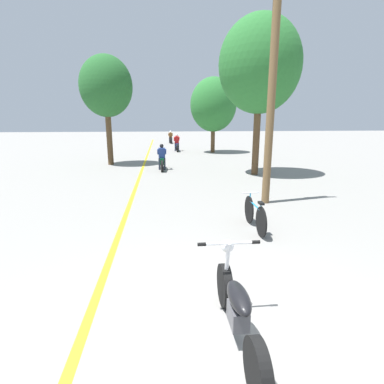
{
  "coord_description": "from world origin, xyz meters",
  "views": [
    {
      "loc": [
        -0.65,
        -2.96,
        2.65
      ],
      "look_at": [
        0.06,
        4.09,
        0.9
      ],
      "focal_mm": 28.0,
      "sensor_mm": 36.0,
      "label": 1
    }
  ],
  "objects_px": {
    "roadside_tree_right_near": "(260,65)",
    "utility_pole": "(272,86)",
    "motorcycle_rider_mid": "(177,144)",
    "bicycle_parked": "(255,214)",
    "motorcycle_rider_lead": "(162,160)",
    "motorcycle_foreground": "(237,309)",
    "roadside_tree_left": "(106,87)",
    "motorcycle_rider_far": "(171,138)",
    "roadside_tree_right_far": "(213,105)"
  },
  "relations": [
    {
      "from": "utility_pole",
      "to": "bicycle_parked",
      "type": "bearing_deg",
      "value": -115.1
    },
    {
      "from": "roadside_tree_left",
      "to": "roadside_tree_right_near",
      "type": "bearing_deg",
      "value": -27.93
    },
    {
      "from": "motorcycle_rider_mid",
      "to": "motorcycle_rider_far",
      "type": "relative_size",
      "value": 1.1
    },
    {
      "from": "utility_pole",
      "to": "roadside_tree_right_near",
      "type": "relative_size",
      "value": 0.98
    },
    {
      "from": "roadside_tree_right_near",
      "to": "roadside_tree_right_far",
      "type": "relative_size",
      "value": 1.24
    },
    {
      "from": "motorcycle_rider_far",
      "to": "bicycle_parked",
      "type": "relative_size",
      "value": 1.19
    },
    {
      "from": "utility_pole",
      "to": "roadside_tree_right_near",
      "type": "distance_m",
      "value": 5.24
    },
    {
      "from": "roadside_tree_right_far",
      "to": "motorcycle_rider_far",
      "type": "height_order",
      "value": "roadside_tree_right_far"
    },
    {
      "from": "motorcycle_foreground",
      "to": "motorcycle_rider_mid",
      "type": "xyz_separation_m",
      "value": [
        0.42,
        21.93,
        0.13
      ]
    },
    {
      "from": "roadside_tree_left",
      "to": "motorcycle_rider_mid",
      "type": "bearing_deg",
      "value": 59.21
    },
    {
      "from": "roadside_tree_right_near",
      "to": "motorcycle_rider_lead",
      "type": "xyz_separation_m",
      "value": [
        -4.46,
        1.84,
        -4.44
      ]
    },
    {
      "from": "utility_pole",
      "to": "motorcycle_rider_far",
      "type": "height_order",
      "value": "utility_pole"
    },
    {
      "from": "roadside_tree_right_far",
      "to": "bicycle_parked",
      "type": "xyz_separation_m",
      "value": [
        -1.84,
        -16.9,
        -3.28
      ]
    },
    {
      "from": "motorcycle_rider_lead",
      "to": "motorcycle_rider_mid",
      "type": "distance_m",
      "value": 9.32
    },
    {
      "from": "motorcycle_rider_lead",
      "to": "motorcycle_rider_far",
      "type": "distance_m",
      "value": 17.35
    },
    {
      "from": "bicycle_parked",
      "to": "utility_pole",
      "type": "bearing_deg",
      "value": 64.9
    },
    {
      "from": "utility_pole",
      "to": "roadside_tree_left",
      "type": "distance_m",
      "value": 10.88
    },
    {
      "from": "motorcycle_rider_lead",
      "to": "bicycle_parked",
      "type": "bearing_deg",
      "value": -76.3
    },
    {
      "from": "motorcycle_foreground",
      "to": "bicycle_parked",
      "type": "xyz_separation_m",
      "value": [
        1.36,
        3.64,
        -0.03
      ]
    },
    {
      "from": "motorcycle_foreground",
      "to": "motorcycle_rider_mid",
      "type": "distance_m",
      "value": 21.94
    },
    {
      "from": "roadside_tree_left",
      "to": "bicycle_parked",
      "type": "distance_m",
      "value": 12.93
    },
    {
      "from": "roadside_tree_right_far",
      "to": "motorcycle_rider_lead",
      "type": "relative_size",
      "value": 2.86
    },
    {
      "from": "roadside_tree_right_near",
      "to": "roadside_tree_left",
      "type": "xyz_separation_m",
      "value": [
        -7.45,
        3.95,
        -0.61
      ]
    },
    {
      "from": "motorcycle_foreground",
      "to": "motorcycle_rider_lead",
      "type": "relative_size",
      "value": 1.06
    },
    {
      "from": "roadside_tree_left",
      "to": "bicycle_parked",
      "type": "relative_size",
      "value": 3.61
    },
    {
      "from": "utility_pole",
      "to": "motorcycle_rider_far",
      "type": "relative_size",
      "value": 3.49
    },
    {
      "from": "bicycle_parked",
      "to": "roadside_tree_right_far",
      "type": "bearing_deg",
      "value": 83.79
    },
    {
      "from": "motorcycle_rider_lead",
      "to": "bicycle_parked",
      "type": "distance_m",
      "value": 9.32
    },
    {
      "from": "motorcycle_foreground",
      "to": "motorcycle_rider_lead",
      "type": "xyz_separation_m",
      "value": [
        -0.85,
        12.69,
        0.09
      ]
    },
    {
      "from": "roadside_tree_right_far",
      "to": "motorcycle_foreground",
      "type": "xyz_separation_m",
      "value": [
        -3.2,
        -20.54,
        -3.24
      ]
    },
    {
      "from": "motorcycle_rider_mid",
      "to": "motorcycle_rider_far",
      "type": "bearing_deg",
      "value": 91.84
    },
    {
      "from": "roadside_tree_right_near",
      "to": "motorcycle_foreground",
      "type": "height_order",
      "value": "roadside_tree_right_near"
    },
    {
      "from": "roadside_tree_right_far",
      "to": "motorcycle_foreground",
      "type": "bearing_deg",
      "value": -98.84
    },
    {
      "from": "roadside_tree_right_near",
      "to": "motorcycle_rider_mid",
      "type": "distance_m",
      "value": 12.35
    },
    {
      "from": "roadside_tree_right_near",
      "to": "motorcycle_rider_lead",
      "type": "distance_m",
      "value": 6.56
    },
    {
      "from": "roadside_tree_right_far",
      "to": "bicycle_parked",
      "type": "bearing_deg",
      "value": -96.21
    },
    {
      "from": "utility_pole",
      "to": "bicycle_parked",
      "type": "distance_m",
      "value": 4.08
    },
    {
      "from": "motorcycle_rider_lead",
      "to": "motorcycle_rider_far",
      "type": "bearing_deg",
      "value": 86.68
    },
    {
      "from": "utility_pole",
      "to": "roadside_tree_right_far",
      "type": "height_order",
      "value": "utility_pole"
    },
    {
      "from": "roadside_tree_left",
      "to": "motorcycle_foreground",
      "type": "height_order",
      "value": "roadside_tree_left"
    },
    {
      "from": "roadside_tree_right_near",
      "to": "motorcycle_rider_mid",
      "type": "xyz_separation_m",
      "value": [
        -3.19,
        11.08,
        -4.41
      ]
    },
    {
      "from": "roadside_tree_left",
      "to": "motorcycle_rider_mid",
      "type": "distance_m",
      "value": 9.13
    },
    {
      "from": "roadside_tree_right_far",
      "to": "roadside_tree_right_near",
      "type": "bearing_deg",
      "value": -87.56
    },
    {
      "from": "roadside_tree_left",
      "to": "motorcycle_rider_lead",
      "type": "relative_size",
      "value": 3.03
    },
    {
      "from": "roadside_tree_right_far",
      "to": "motorcycle_rider_lead",
      "type": "height_order",
      "value": "roadside_tree_right_far"
    },
    {
      "from": "motorcycle_foreground",
      "to": "motorcycle_rider_lead",
      "type": "distance_m",
      "value": 12.72
    },
    {
      "from": "roadside_tree_right_far",
      "to": "bicycle_parked",
      "type": "height_order",
      "value": "roadside_tree_right_far"
    },
    {
      "from": "motorcycle_rider_mid",
      "to": "bicycle_parked",
      "type": "distance_m",
      "value": 18.31
    },
    {
      "from": "bicycle_parked",
      "to": "motorcycle_rider_lead",
      "type": "bearing_deg",
      "value": 103.7
    },
    {
      "from": "roadside_tree_right_near",
      "to": "utility_pole",
      "type": "bearing_deg",
      "value": -103.47
    }
  ]
}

